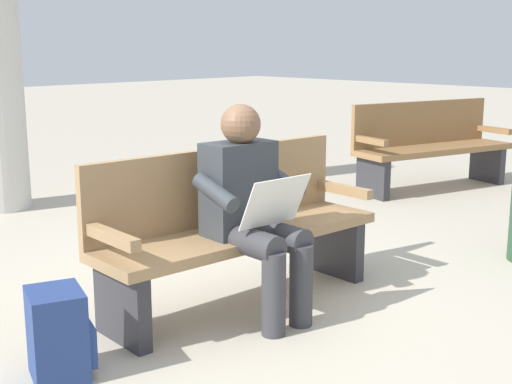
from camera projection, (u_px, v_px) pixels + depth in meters
name	position (u px, v px, depth m)	size (l,w,h in m)	color
ground_plane	(242.00, 304.00, 4.11)	(40.00, 40.00, 0.00)	#B7AD99
bench_near	(234.00, 226.00, 4.07)	(1.82, 0.58, 0.90)	#9E7A51
person_seated	(252.00, 206.00, 3.82)	(0.59, 0.59, 1.18)	#33383D
backpack	(59.00, 335.00, 3.17)	(0.34, 0.35, 0.42)	navy
bench_far	(430.00, 145.00, 7.29)	(1.86, 0.92, 0.90)	olive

